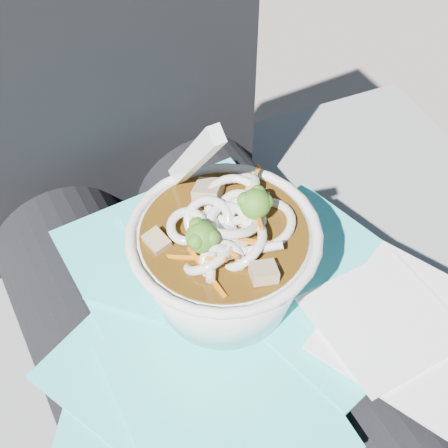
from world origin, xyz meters
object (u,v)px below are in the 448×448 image
lap (220,363)px  plastic_bag (219,315)px  person_body (178,283)px  stone_ledge (174,382)px  udon_bowl (224,256)px

lap → plastic_bag: size_ratio=1.28×
lap → person_body: 0.09m
lap → stone_ledge: bearing=90.0°
lap → udon_bowl: udon_bowl is taller
lap → person_body: (0.00, 0.09, 0.02)m
stone_ledge → plastic_bag: size_ratio=2.67×
plastic_bag → udon_bowl: 0.07m
lap → person_body: bearing=90.0°
stone_ledge → person_body: person_body is taller
stone_ledge → udon_bowl: (0.01, -0.13, 0.46)m
stone_ledge → person_body: size_ratio=0.99×
lap → plastic_bag: plastic_bag is taller
plastic_bag → udon_bowl: (0.01, 0.01, 0.06)m
person_body → plastic_bag: size_ratio=2.71×
plastic_bag → lap: bearing=-109.4°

